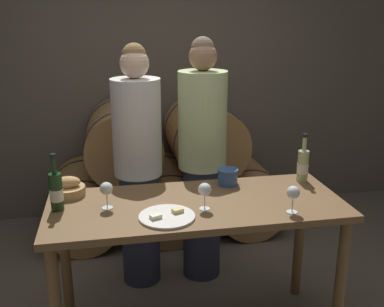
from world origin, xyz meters
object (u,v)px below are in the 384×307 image
(wine_bottle_red, at_px, (56,191))
(cheese_plate, at_px, (167,216))
(person_right, at_px, (202,161))
(wine_bottle_white, at_px, (303,165))
(wine_glass_left, at_px, (205,190))
(blue_crock, at_px, (228,176))
(bread_basket, at_px, (68,188))
(wine_glass_far_left, at_px, (106,189))
(person_left, at_px, (138,167))
(tasting_table, at_px, (196,222))
(wine_glass_center, at_px, (293,193))

(wine_bottle_red, xyz_separation_m, cheese_plate, (0.57, -0.21, -0.10))
(person_right, height_order, wine_bottle_white, person_right)
(wine_bottle_red, bearing_deg, cheese_plate, -20.52)
(wine_bottle_white, xyz_separation_m, wine_glass_left, (-0.71, -0.31, 0.01))
(wine_bottle_red, distance_m, blue_crock, 1.03)
(blue_crock, bearing_deg, bread_basket, 179.61)
(cheese_plate, distance_m, wine_glass_far_left, 0.37)
(person_left, relative_size, blue_crock, 13.24)
(tasting_table, height_order, wine_bottle_white, wine_bottle_white)
(wine_bottle_white, xyz_separation_m, wine_glass_far_left, (-1.24, -0.20, 0.01))
(tasting_table, distance_m, wine_glass_center, 0.58)
(tasting_table, bearing_deg, wine_glass_far_left, 178.35)
(person_left, height_order, bread_basket, person_left)
(blue_crock, bearing_deg, wine_glass_left, -123.37)
(blue_crock, distance_m, wine_glass_left, 0.41)
(person_right, height_order, blue_crock, person_right)
(person_left, height_order, wine_glass_far_left, person_left)
(person_left, distance_m, person_right, 0.46)
(bread_basket, distance_m, wine_glass_left, 0.83)
(cheese_plate, distance_m, wine_glass_left, 0.25)
(wine_glass_far_left, xyz_separation_m, wine_glass_left, (0.53, -0.11, 0.00))
(person_right, bearing_deg, bread_basket, -154.30)
(wine_bottle_white, xyz_separation_m, blue_crock, (-0.49, 0.02, -0.05))
(wine_bottle_red, relative_size, cheese_plate, 1.08)
(wine_glass_left, xyz_separation_m, wine_glass_center, (0.46, -0.13, 0.00))
(wine_bottle_red, bearing_deg, wine_glass_far_left, -6.28)
(person_right, distance_m, cheese_plate, 0.93)
(blue_crock, height_order, cheese_plate, blue_crock)
(blue_crock, relative_size, bread_basket, 0.66)
(wine_bottle_red, relative_size, wine_glass_far_left, 2.11)
(wine_bottle_red, distance_m, wine_bottle_white, 1.51)
(wine_glass_left, bearing_deg, person_right, 78.95)
(wine_glass_left, bearing_deg, blue_crock, 56.63)
(person_right, distance_m, blue_crock, 0.45)
(tasting_table, height_order, wine_glass_left, wine_glass_left)
(wine_bottle_white, bearing_deg, blue_crock, 177.55)
(wine_glass_far_left, bearing_deg, cheese_plate, -31.14)
(wine_bottle_white, bearing_deg, cheese_plate, -157.33)
(person_left, height_order, wine_bottle_white, person_left)
(wine_glass_left, bearing_deg, wine_bottle_white, 23.91)
(tasting_table, bearing_deg, wine_glass_center, -25.37)
(person_left, xyz_separation_m, wine_bottle_white, (1.02, -0.46, 0.10))
(blue_crock, bearing_deg, person_left, 140.14)
(wine_bottle_red, bearing_deg, wine_glass_center, -12.29)
(person_left, xyz_separation_m, bread_basket, (-0.44, -0.43, 0.04))
(person_left, bearing_deg, person_right, -0.00)
(blue_crock, xyz_separation_m, wine_glass_left, (-0.22, -0.34, 0.05))
(tasting_table, xyz_separation_m, wine_glass_center, (0.48, -0.23, 0.23))
(bread_basket, bearing_deg, wine_glass_left, -24.52)
(bread_basket, relative_size, cheese_plate, 0.67)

